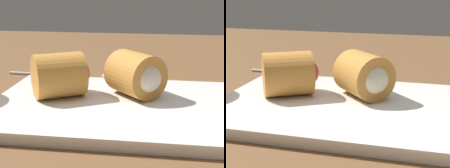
% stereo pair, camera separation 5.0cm
% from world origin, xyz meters
% --- Properties ---
extents(table_surface, '(1.80, 1.40, 0.02)m').
position_xyz_m(table_surface, '(0.00, 0.00, 0.01)').
color(table_surface, brown).
rests_on(table_surface, ground).
extents(serving_plate, '(0.30, 0.22, 0.01)m').
position_xyz_m(serving_plate, '(-0.03, -0.01, 0.03)').
color(serving_plate, white).
rests_on(serving_plate, table_surface).
extents(roll_front_left, '(0.08, 0.08, 0.06)m').
position_xyz_m(roll_front_left, '(0.04, -0.02, 0.06)').
color(roll_front_left, '#C68438').
rests_on(roll_front_left, serving_plate).
extents(roll_front_right, '(0.08, 0.08, 0.06)m').
position_xyz_m(roll_front_right, '(-0.06, -0.03, 0.06)').
color(roll_front_right, '#C68438').
rests_on(roll_front_right, serving_plate).
extents(spoon, '(0.20, 0.03, 0.01)m').
position_xyz_m(spoon, '(0.02, -0.17, 0.02)').
color(spoon, '#B2B2B7').
rests_on(spoon, table_surface).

